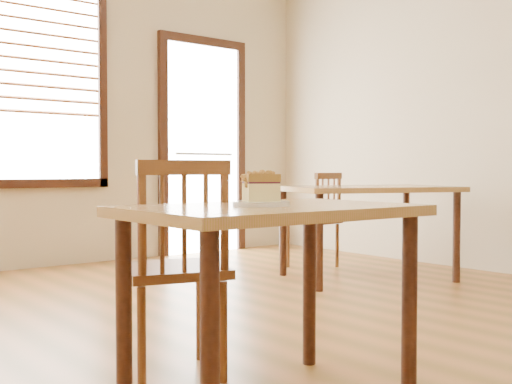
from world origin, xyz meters
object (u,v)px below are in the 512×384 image
at_px(cafe_chair_main, 175,267).
at_px(cafe_chair_second, 316,219).
at_px(cake_slice, 261,186).
at_px(plate, 261,204).
at_px(cafe_table_second, 367,197).
at_px(cafe_table_main, 270,236).

height_order(cafe_chair_main, cafe_chair_second, cafe_chair_main).
bearing_deg(cake_slice, cafe_chair_main, 120.28).
height_order(plate, cake_slice, cake_slice).
bearing_deg(plate, cafe_chair_second, 42.41).
xyz_separation_m(cafe_table_second, cafe_chair_second, (0.09, 0.68, -0.22)).
distance_m(cafe_chair_second, cake_slice, 3.44).
height_order(cafe_chair_second, plate, cafe_chair_second).
bearing_deg(plate, cafe_table_second, 33.69).
xyz_separation_m(cafe_table_main, cafe_chair_main, (-0.11, 0.49, -0.16)).
relative_size(cafe_table_main, cafe_table_second, 0.70).
bearing_deg(cake_slice, cafe_chair_second, 63.88).
distance_m(cafe_chair_second, plate, 3.44).
bearing_deg(cafe_chair_second, cafe_chair_main, 27.40).
distance_m(cafe_chair_main, cafe_chair_second, 3.18).
relative_size(cafe_chair_main, cafe_chair_second, 1.08).
height_order(cafe_table_main, cafe_chair_second, cafe_chair_second).
bearing_deg(cafe_table_main, cafe_chair_main, 103.71).
height_order(cafe_table_second, cake_slice, cake_slice).
bearing_deg(cafe_chair_second, cake_slice, 34.72).
height_order(cafe_chair_main, cake_slice, cafe_chair_main).
relative_size(plate, cake_slice, 1.42).
relative_size(cafe_chair_second, cake_slice, 5.82).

